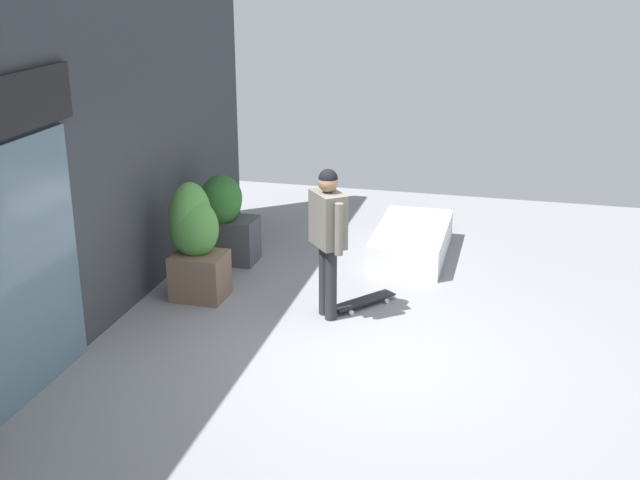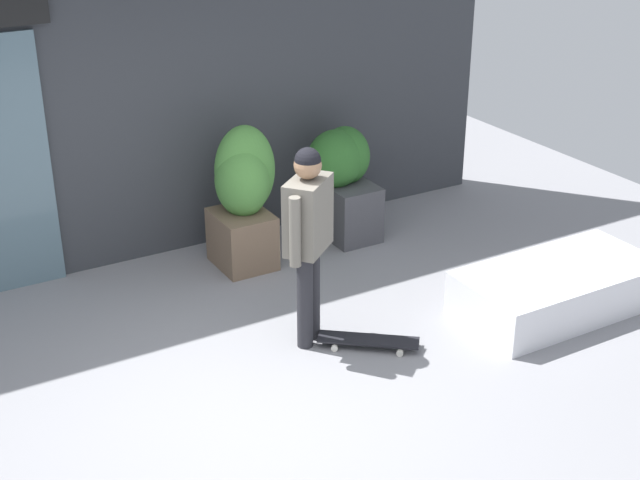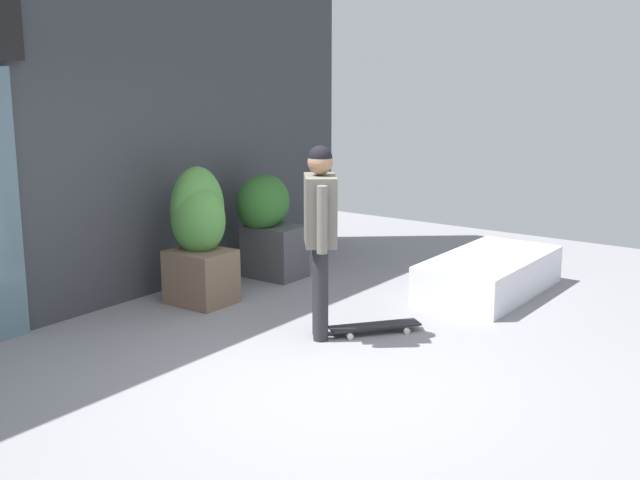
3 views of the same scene
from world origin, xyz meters
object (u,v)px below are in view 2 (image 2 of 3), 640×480
at_px(skateboard, 368,340).
at_px(planter_box_right, 243,192).
at_px(skateboarder, 308,227).
at_px(planter_box_left, 343,176).

xyz_separation_m(skateboard, planter_box_right, (-0.16, 1.97, 0.65)).
relative_size(skateboarder, planter_box_right, 1.24).
bearing_deg(planter_box_left, skateboarder, -128.78).
xyz_separation_m(skateboard, planter_box_left, (0.99, 2.02, 0.59)).
xyz_separation_m(skateboarder, skateboard, (0.37, -0.33, -0.97)).
relative_size(skateboard, planter_box_right, 0.57).
bearing_deg(planter_box_right, planter_box_left, 2.58).
relative_size(planter_box_left, planter_box_right, 0.84).
distance_m(skateboarder, planter_box_left, 2.20).
height_order(planter_box_left, planter_box_right, planter_box_right).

